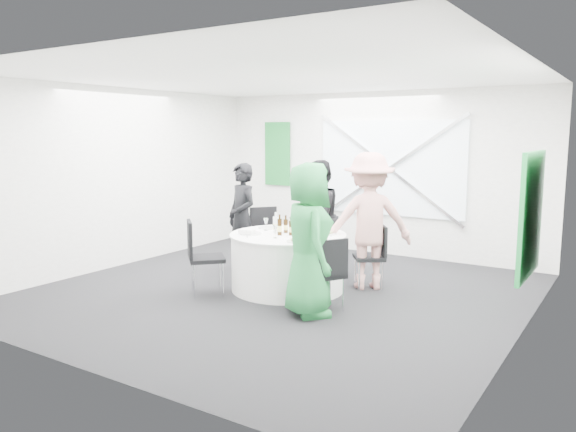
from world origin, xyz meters
The scene contains 45 objects.
floor centered at (0.00, 0.00, 0.00)m, with size 6.00×6.00×0.00m, color black.
ceiling centered at (0.00, 0.00, 2.80)m, with size 6.00×6.00×0.00m, color white.
wall_back centered at (0.00, 3.00, 1.40)m, with size 6.00×6.00×0.00m, color silver.
wall_front centered at (0.00, -3.00, 1.40)m, with size 6.00×6.00×0.00m, color silver.
wall_left centered at (-3.00, 0.00, 1.40)m, with size 6.00×6.00×0.00m, color silver.
wall_right centered at (3.00, 0.00, 1.40)m, with size 6.00×6.00×0.00m, color silver.
window_panel centered at (0.30, 2.96, 1.50)m, with size 2.60×0.03×1.60m, color white.
window_brace_a centered at (0.30, 2.92, 1.50)m, with size 0.05×0.05×3.16m, color silver.
window_brace_b centered at (0.30, 2.92, 1.50)m, with size 0.05×0.05×3.16m, color silver.
green_banner centered at (-2.00, 2.95, 1.70)m, with size 0.55×0.04×1.20m, color #167128.
green_sign centered at (2.94, 0.60, 1.20)m, with size 0.05×1.20×1.40m, color #198A38.
banquet_table centered at (0.00, 0.20, 0.38)m, with size 1.56×1.56×0.76m.
chair_back centered at (-0.18, 1.23, 0.49)m, with size 0.44×0.45×0.84m.
chair_back_left centered at (-0.81, 0.84, 0.57)m, with size 0.62×0.62×0.98m.
chair_back_right centered at (0.96, 0.89, 0.50)m, with size 0.55×0.55×0.86m.
chair_front_right centered at (0.93, -0.38, 0.52)m, with size 0.56×0.56×0.89m.
chair_front_left centered at (-0.82, -0.65, 0.58)m, with size 0.63×0.63×0.98m.
person_man_back_left centered at (-1.13, 0.68, 0.82)m, with size 0.60×0.39×1.65m, color black.
person_man_back centered at (-0.12, 1.21, 0.85)m, with size 0.83×0.45×1.70m, color black.
person_woman_pink centered at (0.88, 0.84, 0.92)m, with size 1.19×0.55×1.84m, color pink.
person_woman_green centered at (0.78, -0.58, 0.89)m, with size 0.87×0.56×1.77m, color #23803C.
plate_back centered at (0.08, 0.76, 0.77)m, with size 0.27×0.27×0.01m.
plate_back_left centered at (-0.47, 0.42, 0.77)m, with size 0.29×0.29×0.01m.
plate_back_right centered at (0.45, 0.44, 0.78)m, with size 0.28×0.28×0.04m.
plate_front_right centered at (0.41, -0.21, 0.78)m, with size 0.29×0.29×0.04m.
plate_front_left centered at (-0.40, -0.09, 0.77)m, with size 0.28×0.28×0.01m.
napkin centered at (-0.43, -0.14, 0.80)m, with size 0.20×0.13×0.05m, color white.
beer_bottle_a centered at (-0.07, 0.25, 0.85)m, with size 0.06×0.06×0.24m.
beer_bottle_b centered at (-0.04, 0.37, 0.85)m, with size 0.06×0.06×0.25m.
beer_bottle_c centered at (0.09, 0.13, 0.86)m, with size 0.06×0.06×0.25m.
beer_bottle_d centered at (-0.03, 0.05, 0.87)m, with size 0.06×0.06×0.28m.
green_water_bottle centered at (0.14, 0.33, 0.88)m, with size 0.08×0.08×0.31m.
clear_water_bottle centered at (-0.17, 0.16, 0.87)m, with size 0.08×0.08×0.28m.
wine_glass_a centered at (0.24, 0.48, 0.88)m, with size 0.07×0.07×0.17m.
wine_glass_b centered at (-0.15, 0.53, 0.88)m, with size 0.07×0.07×0.17m.
wine_glass_c centered at (0.31, 0.00, 0.88)m, with size 0.07×0.07×0.17m.
wine_glass_d centered at (0.03, -0.15, 0.88)m, with size 0.07×0.07×0.17m.
wine_glass_e centered at (-0.40, 0.25, 0.88)m, with size 0.07×0.07×0.17m.
wine_glass_f centered at (0.33, 0.12, 0.88)m, with size 0.07×0.07×0.17m.
fork_a centered at (0.55, 0.38, 0.76)m, with size 0.01×0.15×0.01m, color silver.
knife_a centered at (0.40, 0.61, 0.76)m, with size 0.01×0.15×0.01m, color silver.
fork_b centered at (0.21, 0.74, 0.76)m, with size 0.01×0.15×0.01m, color silver.
knife_b centered at (-0.12, 0.76, 0.76)m, with size 0.01×0.15×0.01m, color silver.
fork_c centered at (-0.51, -0.07, 0.76)m, with size 0.01×0.15×0.01m, color silver.
knife_c centered at (-0.33, -0.27, 0.76)m, with size 0.01×0.15×0.01m, color silver.
Camera 1 is at (3.98, -6.02, 2.10)m, focal length 35.00 mm.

